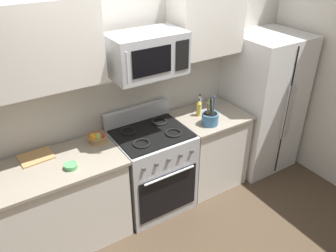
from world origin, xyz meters
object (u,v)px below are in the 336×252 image
at_px(refrigerator, 262,103).
at_px(bottle_oil, 199,108).
at_px(range_oven, 152,168).
at_px(bottle_vinegar, 200,103).
at_px(prep_bowl, 71,166).
at_px(cutting_board, 36,157).
at_px(fruit_basket, 97,137).
at_px(apple_loose, 101,136).
at_px(utensil_crock, 210,118).
at_px(microwave, 147,54).

bearing_deg(refrigerator, bottle_oil, 175.13).
distance_m(range_oven, refrigerator, 1.62).
bearing_deg(bottle_vinegar, prep_bowl, -169.94).
xyz_separation_m(range_oven, refrigerator, (1.58, -0.02, 0.38)).
distance_m(cutting_board, prep_bowl, 0.39).
relative_size(fruit_basket, prep_bowl, 1.74).
relative_size(bottle_oil, bottle_vinegar, 1.02).
distance_m(refrigerator, fruit_basket, 2.10).
bearing_deg(cutting_board, apple_loose, -2.86).
distance_m(refrigerator, bottle_oil, 0.94).
relative_size(refrigerator, bottle_oil, 8.49).
height_order(utensil_crock, bottle_vinegar, utensil_crock).
distance_m(cutting_board, bottle_oil, 1.75).
relative_size(range_oven, bottle_oil, 5.44).
distance_m(fruit_basket, bottle_oil, 1.16).
relative_size(cutting_board, bottle_oil, 1.45).
bearing_deg(prep_bowl, range_oven, 8.18).
height_order(refrigerator, bottle_vinegar, refrigerator).
height_order(range_oven, fruit_basket, range_oven).
bearing_deg(refrigerator, bottle_vinegar, 168.18).
xyz_separation_m(refrigerator, cutting_board, (-2.67, 0.22, 0.07)).
bearing_deg(microwave, prep_bowl, -169.98).
bearing_deg(prep_bowl, apple_loose, 36.06).
bearing_deg(fruit_basket, bottle_vinegar, 0.02).
relative_size(refrigerator, prep_bowl, 14.59).
xyz_separation_m(refrigerator, microwave, (-1.58, 0.05, 0.89)).
height_order(fruit_basket, cutting_board, fruit_basket).
distance_m(range_oven, microwave, 1.27).
relative_size(utensil_crock, cutting_board, 1.15).
height_order(range_oven, bottle_oil, bottle_oil).
relative_size(range_oven, bottle_vinegar, 5.54).
xyz_separation_m(refrigerator, fruit_basket, (-2.09, 0.18, 0.11)).
relative_size(refrigerator, bottle_vinegar, 8.64).
xyz_separation_m(microwave, bottle_vinegar, (0.73, 0.13, -0.74)).
distance_m(cutting_board, bottle_vinegar, 1.82).
bearing_deg(refrigerator, fruit_basket, 175.18).
relative_size(refrigerator, utensil_crock, 5.09).
bearing_deg(range_oven, bottle_vinegar, 12.26).
relative_size(range_oven, prep_bowl, 9.35).
bearing_deg(microwave, fruit_basket, 165.72).
bearing_deg(bottle_vinegar, range_oven, -167.74).
xyz_separation_m(range_oven, cutting_board, (-1.09, 0.20, 0.45)).
height_order(refrigerator, bottle_oil, refrigerator).
xyz_separation_m(cutting_board, bottle_vinegar, (1.82, -0.04, 0.08)).
bearing_deg(fruit_basket, range_oven, -17.26).
relative_size(microwave, utensil_crock, 2.07).
bearing_deg(cutting_board, bottle_oil, -4.51).
relative_size(microwave, bottle_oil, 3.46).
bearing_deg(microwave, utensil_crock, -16.67).
height_order(range_oven, refrigerator, refrigerator).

